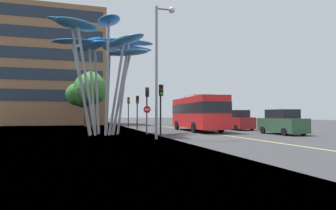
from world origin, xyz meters
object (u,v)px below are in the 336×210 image
object	(u,v)px
car_parked_far	(214,119)
no_entry_sign	(147,115)
traffic_light_kerb_far	(147,100)
traffic_light_kerb_near	(161,99)
traffic_light_island_mid	(137,105)
street_lamp	(160,56)
traffic_light_opposite	(128,106)
car_parked_near	(282,123)
car_parked_mid	(237,121)
leaf_sculpture	(104,47)
red_bus	(198,111)

from	to	relation	value
car_parked_far	no_entry_sign	size ratio (longest dim) A/B	1.67
traffic_light_kerb_far	car_parked_far	distance (m)	14.68
traffic_light_kerb_near	traffic_light_kerb_far	distance (m)	4.28
traffic_light_island_mid	car_parked_far	distance (m)	11.19
traffic_light_kerb_far	street_lamp	bearing A→B (deg)	-94.45
traffic_light_opposite	no_entry_sign	xyz separation A→B (m)	(-0.65, -13.43, -1.17)
car_parked_near	car_parked_far	xyz separation A→B (m)	(0.60, 13.96, 0.03)
car_parked_near	traffic_light_opposite	bearing A→B (deg)	119.96
car_parked_mid	car_parked_near	bearing A→B (deg)	-90.97
traffic_light_kerb_far	street_lamp	size ratio (longest dim) A/B	0.44
street_lamp	car_parked_mid	bearing A→B (deg)	39.68
traffic_light_kerb_near	traffic_light_opposite	bearing A→B (deg)	88.49
traffic_light_kerb_near	car_parked_far	distance (m)	17.76
traffic_light_kerb_near	no_entry_sign	bearing A→B (deg)	93.17
leaf_sculpture	traffic_light_island_mid	distance (m)	9.19
car_parked_far	no_entry_sign	xyz separation A→B (m)	(-11.07, -10.34, 0.58)
car_parked_far	traffic_light_kerb_far	bearing A→B (deg)	-138.51
red_bus	traffic_light_opposite	distance (m)	11.67
leaf_sculpture	traffic_light_opposite	xyz separation A→B (m)	(4.17, 13.42, -4.34)
traffic_light_kerb_far	car_parked_far	bearing A→B (deg)	41.49
leaf_sculpture	traffic_light_kerb_near	size ratio (longest dim) A/B	2.43
leaf_sculpture	no_entry_sign	bearing A→B (deg)	-0.21
traffic_light_kerb_far	traffic_light_island_mid	size ratio (longest dim) A/B	1.09
car_parked_near	car_parked_mid	distance (m)	7.44
red_bus	car_parked_near	size ratio (longest dim) A/B	2.29
traffic_light_opposite	street_lamp	size ratio (longest dim) A/B	0.42
street_lamp	car_parked_near	bearing A→B (deg)	8.46
car_parked_mid	traffic_light_opposite	bearing A→B (deg)	136.00
leaf_sculpture	car_parked_far	world-z (taller)	leaf_sculpture
street_lamp	leaf_sculpture	bearing A→B (deg)	121.60
street_lamp	no_entry_sign	size ratio (longest dim) A/B	3.81
car_parked_mid	traffic_light_island_mid	bearing A→B (deg)	162.78
leaf_sculpture	car_parked_mid	bearing A→B (deg)	15.11
leaf_sculpture	street_lamp	distance (m)	6.33
car_parked_near	no_entry_sign	xyz separation A→B (m)	(-10.47, 3.62, 0.61)
traffic_light_island_mid	street_lamp	world-z (taller)	street_lamp
red_bus	traffic_light_island_mid	distance (m)	6.61
traffic_light_opposite	no_entry_sign	bearing A→B (deg)	-92.75
leaf_sculpture	car_parked_mid	world-z (taller)	leaf_sculpture
no_entry_sign	traffic_light_island_mid	bearing A→B (deg)	85.65
traffic_light_kerb_near	leaf_sculpture	bearing A→B (deg)	135.92
traffic_light_kerb_near	car_parked_far	world-z (taller)	traffic_light_kerb_near
traffic_light_kerb_far	traffic_light_opposite	bearing A→B (deg)	87.80
car_parked_near	traffic_light_island_mid	bearing A→B (deg)	133.27
leaf_sculpture	traffic_light_opposite	size ratio (longest dim) A/B	2.42
traffic_light_kerb_near	traffic_light_kerb_far	xyz separation A→B (m)	(-0.04, 4.28, 0.11)
traffic_light_opposite	car_parked_mid	distance (m)	13.95
traffic_light_island_mid	no_entry_sign	xyz separation A→B (m)	(-0.53, -6.95, -1.04)
car_parked_mid	leaf_sculpture	bearing A→B (deg)	-164.89
street_lamp	red_bus	bearing A→B (deg)	53.49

